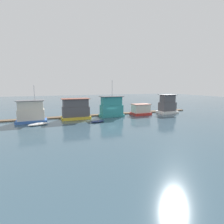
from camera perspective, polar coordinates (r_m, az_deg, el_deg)
ground_plane at (r=44.65m, az=-0.46°, el=-1.59°), size 200.00×200.00×0.00m
dock_walkway at (r=47.46m, az=-1.76°, el=-0.79°), size 51.00×1.95×0.30m
houseboat_blue at (r=41.76m, az=-24.89°, el=-0.11°), size 6.30×3.53×7.98m
houseboat_yellow at (r=42.41m, az=-11.77°, el=0.80°), size 6.72×3.58×4.93m
houseboat_teal at (r=44.81m, az=-0.18°, el=1.55°), size 6.00×3.36×9.25m
houseboat_red at (r=48.14m, az=9.37°, el=0.76°), size 5.03×3.41×2.98m
houseboat_white at (r=52.98m, az=17.60°, el=2.18°), size 5.34×3.81×5.37m
dinghy_white at (r=38.36m, az=-22.96°, el=-3.67°), size 4.28×2.71×0.47m
dinghy_navy at (r=38.37m, az=-4.82°, el=-3.05°), size 3.66×2.12×0.39m
mooring_post_far_right at (r=44.04m, az=-12.11°, el=-0.69°), size 0.29×0.29×1.89m
mooring_post_near_left at (r=44.36m, az=-9.66°, el=-0.50°), size 0.31×0.31×1.97m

